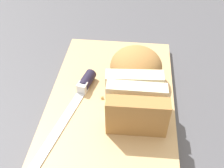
# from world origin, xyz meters

# --- Properties ---
(ground_plane) EXTENTS (3.00, 3.00, 0.00)m
(ground_plane) POSITION_xyz_m (0.00, 0.00, 0.00)
(ground_plane) COLOR #4C4C51
(cutting_board) EXTENTS (0.43, 0.28, 0.02)m
(cutting_board) POSITION_xyz_m (0.00, 0.00, 0.01)
(cutting_board) COLOR tan
(cutting_board) RESTS_ON ground_plane
(bread_loaf) EXTENTS (0.24, 0.13, 0.09)m
(bread_loaf) POSITION_xyz_m (-0.01, 0.05, 0.07)
(bread_loaf) COLOR #A8753D
(bread_loaf) RESTS_ON cutting_board
(bread_knife) EXTENTS (0.27, 0.08, 0.03)m
(bread_knife) POSITION_xyz_m (0.01, -0.07, 0.03)
(bread_knife) COLOR silver
(bread_knife) RESTS_ON cutting_board
(crumb_near_knife) EXTENTS (0.00, 0.00, 0.00)m
(crumb_near_knife) POSITION_xyz_m (0.03, 0.01, 0.03)
(crumb_near_knife) COLOR tan
(crumb_near_knife) RESTS_ON cutting_board
(crumb_near_loaf) EXTENTS (0.01, 0.01, 0.01)m
(crumb_near_loaf) POSITION_xyz_m (0.02, -0.02, 0.03)
(crumb_near_loaf) COLOR tan
(crumb_near_loaf) RESTS_ON cutting_board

